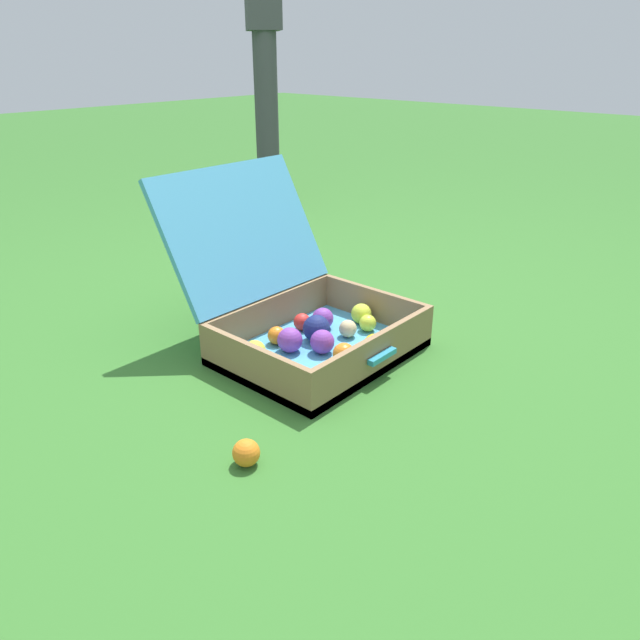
# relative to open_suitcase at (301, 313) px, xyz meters

# --- Properties ---
(ground_plane) EXTENTS (16.00, 16.00, 0.00)m
(ground_plane) POSITION_rel_open_suitcase_xyz_m (0.02, -0.01, -0.11)
(ground_plane) COLOR #336B28
(open_suitcase) EXTENTS (0.56, 0.68, 0.52)m
(open_suitcase) POSITION_rel_open_suitcase_xyz_m (0.00, 0.00, 0.00)
(open_suitcase) COLOR #4799C6
(open_suitcase) RESTS_ON ground
(stray_ball_on_grass) EXTENTS (0.06, 0.06, 0.06)m
(stray_ball_on_grass) POSITION_rel_open_suitcase_xyz_m (-0.51, -0.31, -0.08)
(stray_ball_on_grass) COLOR orange
(stray_ball_on_grass) RESTS_ON ground
(bystander_person) EXTENTS (0.34, 0.36, 1.70)m
(bystander_person) POSITION_rel_open_suitcase_xyz_m (1.30, 1.47, 0.87)
(bystander_person) COLOR #3D3D42
(bystander_person) RESTS_ON ground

